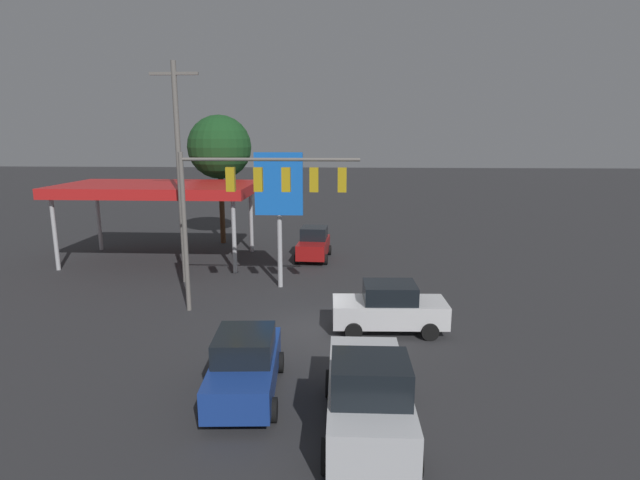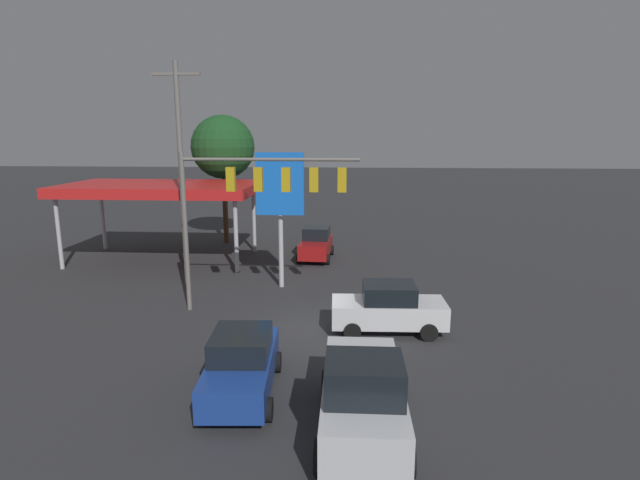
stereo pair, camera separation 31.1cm
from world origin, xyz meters
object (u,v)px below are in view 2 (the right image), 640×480
(traffic_signal_assembly, at_px, (258,191))
(hatchback_crossing, at_px, (316,244))
(pickup_parked, at_px, (363,395))
(sedan_waiting, at_px, (389,308))
(street_tree, at_px, (223,147))
(price_sign, at_px, (280,191))
(utility_pole, at_px, (181,170))
(sedan_far, at_px, (242,364))

(traffic_signal_assembly, xyz_separation_m, hatchback_crossing, (-1.72, -9.49, -4.32))
(pickup_parked, bearing_deg, sedan_waiting, 170.28)
(street_tree, bearing_deg, hatchback_crossing, 146.87)
(sedan_waiting, bearing_deg, price_sign, -50.08)
(street_tree, bearing_deg, sedan_waiting, 123.39)
(utility_pole, xyz_separation_m, street_tree, (0.34, -9.64, 0.88))
(utility_pole, bearing_deg, street_tree, -87.96)
(price_sign, relative_size, street_tree, 0.76)
(pickup_parked, bearing_deg, hatchback_crossing, -172.65)
(traffic_signal_assembly, distance_m, street_tree, 14.86)
(traffic_signal_assembly, height_order, pickup_parked, traffic_signal_assembly)
(traffic_signal_assembly, bearing_deg, sedan_far, 96.12)
(pickup_parked, xyz_separation_m, sedan_far, (3.52, -1.82, -0.16))
(street_tree, bearing_deg, sedan_far, 105.45)
(sedan_waiting, distance_m, street_tree, 19.84)
(price_sign, xyz_separation_m, sedan_waiting, (-5.01, 5.56, -3.93))
(sedan_waiting, relative_size, sedan_far, 0.99)
(sedan_far, distance_m, street_tree, 22.56)
(utility_pole, distance_m, sedan_far, 13.54)
(pickup_parked, xyz_separation_m, hatchback_crossing, (2.56, -18.43, -0.16))
(hatchback_crossing, bearing_deg, sedan_far, -0.20)
(pickup_parked, bearing_deg, sedan_far, -117.95)
(traffic_signal_assembly, relative_size, utility_pole, 0.68)
(price_sign, distance_m, sedan_far, 11.43)
(utility_pole, xyz_separation_m, pickup_parked, (-8.98, 13.21, -4.71))
(price_sign, xyz_separation_m, hatchback_crossing, (-1.32, -5.88, -3.94))
(traffic_signal_assembly, bearing_deg, sedan_waiting, 160.14)
(utility_pole, relative_size, pickup_parked, 2.12)
(utility_pole, xyz_separation_m, hatchback_crossing, (-6.42, -5.22, -4.87))
(street_tree, bearing_deg, pickup_parked, 112.20)
(traffic_signal_assembly, distance_m, sedan_far, 8.36)
(sedan_waiting, bearing_deg, utility_pole, -33.70)
(price_sign, relative_size, sedan_waiting, 1.51)
(hatchback_crossing, bearing_deg, price_sign, -9.55)
(price_sign, height_order, pickup_parked, price_sign)
(traffic_signal_assembly, height_order, sedan_far, traffic_signal_assembly)
(pickup_parked, height_order, street_tree, street_tree)
(utility_pole, relative_size, sedan_waiting, 2.48)
(traffic_signal_assembly, xyz_separation_m, price_sign, (-0.40, -3.61, -0.38))
(price_sign, relative_size, pickup_parked, 1.29)
(utility_pole, bearing_deg, traffic_signal_assembly, 137.77)
(utility_pole, distance_m, price_sign, 5.23)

